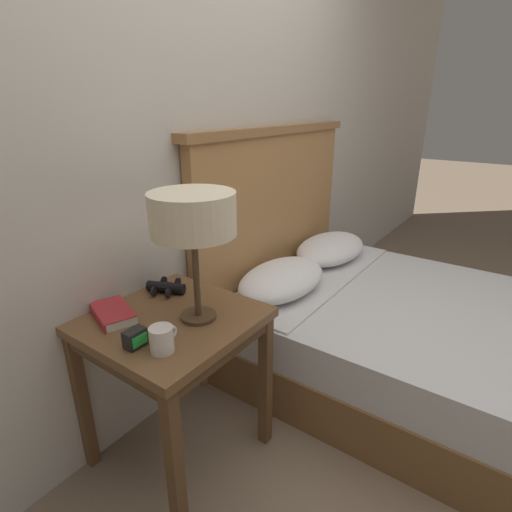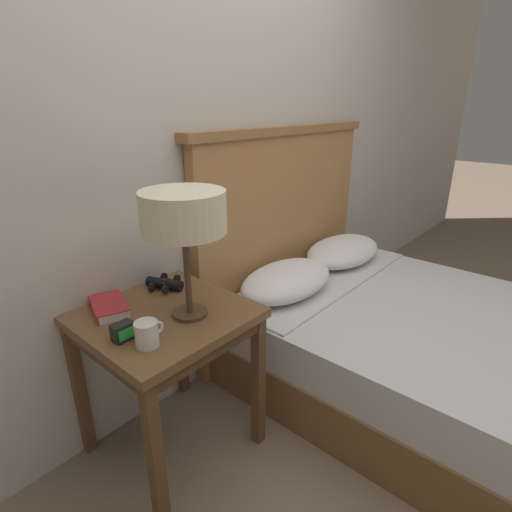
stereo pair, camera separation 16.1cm
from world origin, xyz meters
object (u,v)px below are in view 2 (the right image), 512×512
object	(u,v)px
nightstand	(165,332)
table_lamp	(183,215)
binoculars_pair	(165,283)
book_on_nightstand	(108,306)
coffee_mug	(147,334)
bed	(414,339)
alarm_clock	(123,332)

from	to	relation	value
nightstand	table_lamp	xyz separation A→B (m)	(0.05, -0.09, 0.47)
table_lamp	binoculars_pair	distance (m)	0.45
book_on_nightstand	binoculars_pair	distance (m)	0.26
table_lamp	book_on_nightstand	bearing A→B (deg)	125.28
binoculars_pair	coffee_mug	distance (m)	0.43
bed	binoculars_pair	xyz separation A→B (m)	(-0.93, 0.76, 0.40)
bed	coffee_mug	xyz separation A→B (m)	(-1.22, 0.46, 0.42)
bed	book_on_nightstand	bearing A→B (deg)	147.11
bed	binoculars_pair	distance (m)	1.27
nightstand	coffee_mug	xyz separation A→B (m)	(-0.17, -0.15, 0.13)
bed	coffee_mug	world-z (taller)	bed
nightstand	book_on_nightstand	xyz separation A→B (m)	(-0.13, 0.16, 0.10)
bed	alarm_clock	distance (m)	1.43
coffee_mug	alarm_clock	xyz separation A→B (m)	(-0.03, 0.09, -0.01)
coffee_mug	alarm_clock	world-z (taller)	coffee_mug
bed	binoculars_pair	size ratio (longest dim) A/B	11.77
bed	table_lamp	size ratio (longest dim) A/B	4.15
bed	book_on_nightstand	xyz separation A→B (m)	(-1.19, 0.77, 0.39)
binoculars_pair	table_lamp	bearing A→B (deg)	-106.94
alarm_clock	nightstand	bearing A→B (deg)	15.45
nightstand	coffee_mug	size ratio (longest dim) A/B	6.32
table_lamp	coffee_mug	distance (m)	0.41
bed	alarm_clock	size ratio (longest dim) A/B	27.55
bed	table_lamp	bearing A→B (deg)	153.08
book_on_nightstand	binoculars_pair	size ratio (longest dim) A/B	1.40
table_lamp	binoculars_pair	world-z (taller)	table_lamp
nightstand	table_lamp	world-z (taller)	table_lamp
nightstand	binoculars_pair	size ratio (longest dim) A/B	3.98
nightstand	alarm_clock	world-z (taller)	alarm_clock
table_lamp	binoculars_pair	bearing A→B (deg)	73.06
bed	alarm_clock	xyz separation A→B (m)	(-1.26, 0.55, 0.41)
nightstand	bed	size ratio (longest dim) A/B	0.34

